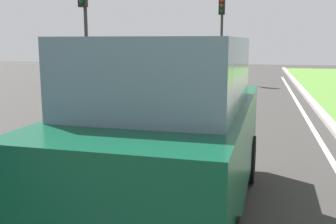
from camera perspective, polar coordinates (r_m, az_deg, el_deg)
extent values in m
plane|color=#383533|center=(10.37, 0.54, -2.29)|extent=(60.00, 60.00, 0.00)
cube|color=silver|center=(10.54, -3.18, -2.08)|extent=(0.12, 32.00, 0.01)
cube|color=silver|center=(10.24, 20.65, -3.11)|extent=(0.12, 32.00, 0.01)
cube|color=#0C472D|center=(5.00, 0.47, -5.00)|extent=(2.04, 4.56, 1.10)
cube|color=slate|center=(4.69, 0.03, 5.79)|extent=(1.78, 2.75, 0.80)
cylinder|color=black|center=(6.80, -3.49, -5.71)|extent=(0.24, 0.77, 0.76)
cylinder|color=black|center=(6.49, 11.45, -6.69)|extent=(0.24, 0.77, 0.76)
cylinder|color=#2D2D2D|center=(16.32, -11.71, 10.34)|extent=(0.14, 0.14, 4.69)
sphere|color=black|center=(16.09, -12.40, 15.21)|extent=(0.20, 0.20, 0.20)
cylinder|color=#2D2D2D|center=(21.56, 7.72, 10.33)|extent=(0.14, 0.14, 4.66)
cube|color=black|center=(21.44, 7.78, 14.94)|extent=(0.32, 0.24, 0.90)
sphere|color=red|center=(21.33, 7.77, 15.72)|extent=(0.20, 0.20, 0.20)
sphere|color=#382B0C|center=(21.31, 7.75, 14.97)|extent=(0.20, 0.20, 0.20)
sphere|color=black|center=(21.28, 7.73, 14.22)|extent=(0.20, 0.20, 0.20)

